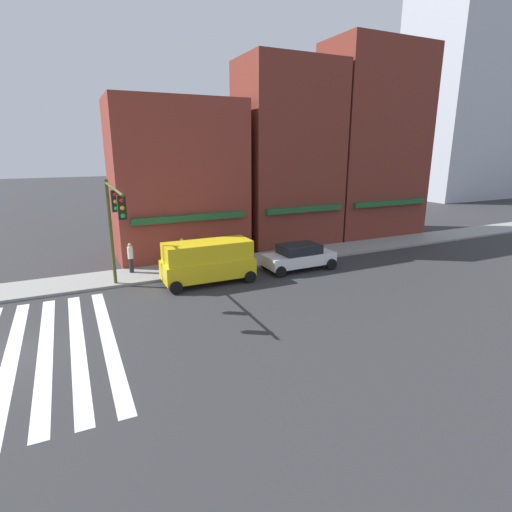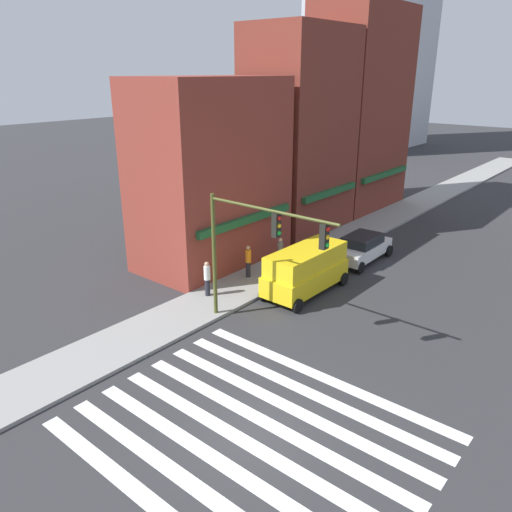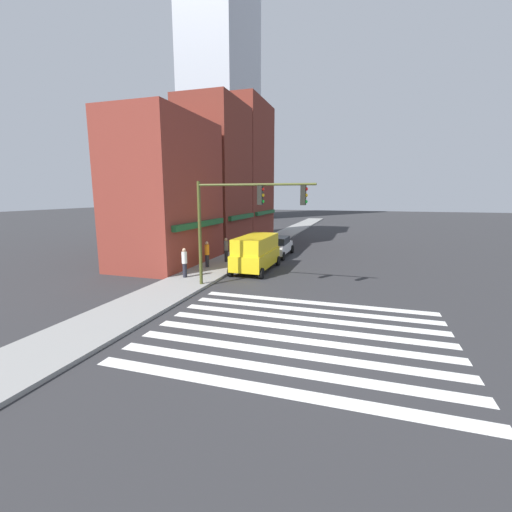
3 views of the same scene
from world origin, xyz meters
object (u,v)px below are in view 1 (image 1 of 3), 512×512
Objects in this scene: traffic_signal at (114,215)px; van_yellow at (208,260)px; pedestrian_grey_coat at (218,250)px; sedan_white at (299,256)px; pedestrian_orange_vest at (182,252)px; pedestrian_white_shirt at (131,257)px.

van_yellow is (4.74, 0.71, -2.96)m from traffic_signal.
pedestrian_grey_coat is at bearing 29.03° from traffic_signal.
van_yellow is at bearing 178.75° from sedan_white.
pedestrian_orange_vest is 1.00× the size of pedestrian_white_shirt.
pedestrian_grey_coat is (6.33, 3.52, -3.17)m from traffic_signal.
pedestrian_orange_vest is 2.22m from pedestrian_grey_coat.
traffic_signal reaches higher than van_yellow.
traffic_signal is at bearing -124.02° from pedestrian_white_shirt.
pedestrian_white_shirt is at bearing 159.47° from sedan_white.
pedestrian_grey_coat is at bearing -24.43° from pedestrian_white_shirt.
van_yellow is 5.88m from sedan_white.
van_yellow is 3.38m from pedestrian_orange_vest.
traffic_signal is 5.63m from van_yellow.
sedan_white is (10.61, 0.71, -3.40)m from traffic_signal.
traffic_signal is at bearing -48.60° from pedestrian_grey_coat.
pedestrian_white_shirt is (-3.64, 3.33, -0.21)m from van_yellow.
pedestrian_orange_vest is at bearing 151.42° from sedan_white.
van_yellow reaches higher than pedestrian_grey_coat.
traffic_signal is 1.26× the size of van_yellow.
pedestrian_grey_coat is (-4.27, 2.81, 0.23)m from sedan_white.
sedan_white is at bearing 0.39° from van_yellow.
traffic_signal is at bearing -177.44° from sedan_white.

